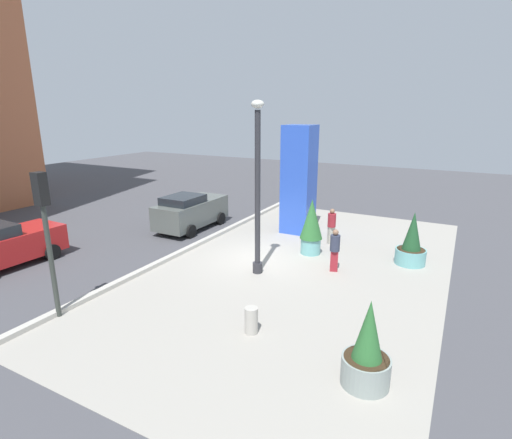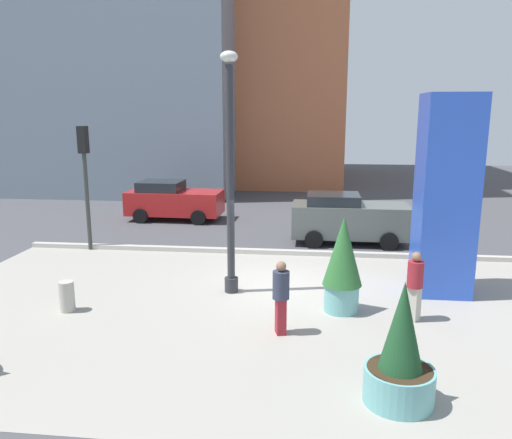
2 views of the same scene
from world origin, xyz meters
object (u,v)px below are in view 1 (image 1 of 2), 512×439
object	(u,v)px
art_pillar_blue	(299,180)
traffic_light_corner	(45,222)
potted_plant_mid_plaza	(367,353)
potted_plant_by_pillar	(311,226)
concrete_bollard	(251,320)
pedestrian_by_curb	(335,248)
car_curb_west	(191,211)
pedestrian_crossing	(332,225)
lamp_post	(258,194)
potted_plant_near_right	(412,244)
car_intersection	(2,245)

from	to	relation	value
art_pillar_blue	traffic_light_corner	xyz separation A→B (m)	(-11.07, 2.99, 0.30)
potted_plant_mid_plaza	potted_plant_by_pillar	size ratio (longest dim) A/B	0.87
concrete_bollard	pedestrian_by_curb	distance (m)	5.25
car_curb_west	traffic_light_corner	bearing A→B (deg)	-167.73
potted_plant_mid_plaza	pedestrian_crossing	xyz separation A→B (m)	(8.80, 3.57, 0.13)
potted_plant_mid_plaza	pedestrian_by_curb	distance (m)	6.34
lamp_post	potted_plant_by_pillar	distance (m)	3.50
art_pillar_blue	pedestrian_by_curb	xyz separation A→B (m)	(-4.03, -3.11, -1.68)
art_pillar_blue	potted_plant_mid_plaza	xyz separation A→B (m)	(-9.85, -5.62, -1.81)
lamp_post	car_curb_west	bearing A→B (deg)	58.75
car_curb_west	potted_plant_mid_plaza	bearing A→B (deg)	-126.25
potted_plant_near_right	concrete_bollard	world-z (taller)	potted_plant_near_right
potted_plant_mid_plaza	pedestrian_crossing	size ratio (longest dim) A/B	1.24
lamp_post	pedestrian_by_curb	bearing A→B (deg)	-59.00
art_pillar_blue	car_intersection	xyz separation A→B (m)	(-9.54, 8.21, -1.72)
concrete_bollard	pedestrian_by_curb	size ratio (longest dim) A/B	0.46
lamp_post	concrete_bollard	world-z (taller)	lamp_post
potted_plant_by_pillar	pedestrian_crossing	world-z (taller)	potted_plant_by_pillar
potted_plant_mid_plaza	car_curb_west	xyz separation A→B (m)	(7.74, 10.56, 0.15)
potted_plant_mid_plaza	potted_plant_by_pillar	distance (m)	8.21
pedestrian_crossing	lamp_post	bearing A→B (deg)	162.66
lamp_post	potted_plant_mid_plaza	bearing A→B (deg)	-131.21
traffic_light_corner	pedestrian_crossing	size ratio (longest dim) A/B	2.61
potted_plant_mid_plaza	pedestrian_by_curb	bearing A→B (deg)	23.35
lamp_post	potted_plant_near_right	size ratio (longest dim) A/B	2.93
car_curb_west	art_pillar_blue	bearing A→B (deg)	-66.97
potted_plant_by_pillar	pedestrian_by_curb	distance (m)	2.00
potted_plant_mid_plaza	pedestrian_crossing	world-z (taller)	potted_plant_mid_plaza
traffic_light_corner	pedestrian_by_curb	distance (m)	9.52
potted_plant_mid_plaza	car_curb_west	distance (m)	13.10
potted_plant_near_right	pedestrian_by_curb	xyz separation A→B (m)	(-2.10, 2.42, 0.10)
potted_plant_near_right	traffic_light_corner	world-z (taller)	traffic_light_corner
car_curb_west	pedestrian_by_curb	bearing A→B (deg)	-103.46
potted_plant_by_pillar	art_pillar_blue	bearing A→B (deg)	32.18
car_curb_west	car_intersection	xyz separation A→B (m)	(-7.44, 3.27, -0.05)
potted_plant_near_right	traffic_light_corner	bearing A→B (deg)	137.03
potted_plant_near_right	car_curb_west	distance (m)	10.47
traffic_light_corner	car_curb_west	bearing A→B (deg)	12.27
concrete_bollard	potted_plant_by_pillar	bearing A→B (deg)	6.50
potted_plant_near_right	car_curb_west	world-z (taller)	potted_plant_near_right
potted_plant_by_pillar	concrete_bollard	bearing A→B (deg)	-173.50
potted_plant_near_right	concrete_bollard	xyz separation A→B (m)	(-7.28, 3.10, -0.43)
lamp_post	car_curb_west	world-z (taller)	lamp_post
car_intersection	pedestrian_crossing	distance (m)	13.32
traffic_light_corner	art_pillar_blue	bearing A→B (deg)	-15.14
potted_plant_mid_plaza	potted_plant_by_pillar	world-z (taller)	potted_plant_by_pillar
art_pillar_blue	pedestrian_by_curb	size ratio (longest dim) A/B	3.17
art_pillar_blue	potted_plant_by_pillar	world-z (taller)	art_pillar_blue
lamp_post	pedestrian_by_curb	world-z (taller)	lamp_post
traffic_light_corner	car_curb_west	xyz separation A→B (m)	(8.97, 1.95, -1.96)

